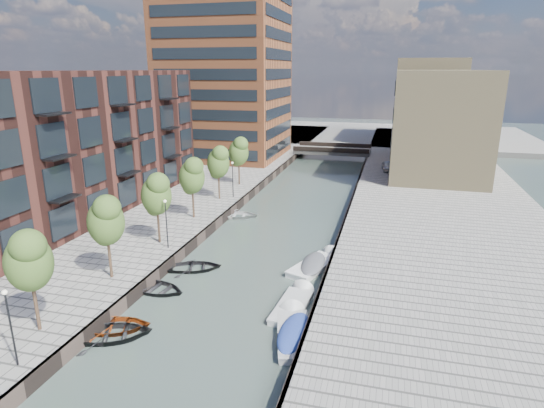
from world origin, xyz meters
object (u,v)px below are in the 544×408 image
at_px(bridge, 333,150).
at_px(tree_5, 218,161).
at_px(motorboat_4, 317,264).
at_px(sloop_0, 112,338).
at_px(sloop_2, 115,330).
at_px(sloop_1, 156,291).
at_px(motorboat_2, 295,304).
at_px(sloop_4, 195,270).
at_px(car, 388,166).
at_px(tree_1, 28,259).
at_px(tree_2, 106,219).
at_px(tree_4, 192,175).
at_px(motorboat_3, 293,331).
at_px(tree_3, 156,193).
at_px(sloop_3, 237,217).
at_px(tree_6, 239,151).

distance_m(bridge, tree_5, 34.30).
xyz_separation_m(bridge, motorboat_4, (4.93, -46.43, -1.16)).
bearing_deg(sloop_0, sloop_2, -1.41).
distance_m(tree_5, sloop_1, 21.35).
distance_m(sloop_1, motorboat_2, 9.95).
xyz_separation_m(sloop_1, motorboat_2, (9.94, 0.55, 0.10)).
relative_size(sloop_2, motorboat_2, 0.83).
bearing_deg(sloop_1, bridge, 1.13).
distance_m(sloop_4, car, 39.18).
distance_m(tree_1, motorboat_4, 20.45).
height_order(tree_2, motorboat_4, tree_2).
bearing_deg(sloop_4, sloop_2, 152.61).
xyz_separation_m(tree_5, motorboat_2, (13.04, -19.89, -5.21)).
bearing_deg(sloop_4, tree_1, 139.49).
relative_size(tree_4, motorboat_3, 1.04).
bearing_deg(bridge, tree_1, -97.93).
bearing_deg(tree_3, sloop_4, -29.57).
bearing_deg(sloop_3, motorboat_3, -161.51).
bearing_deg(motorboat_2, sloop_0, -145.86).
relative_size(tree_4, tree_5, 1.00).
height_order(tree_3, car, tree_3).
distance_m(sloop_1, sloop_3, 17.41).
distance_m(sloop_3, sloop_4, 13.41).
relative_size(tree_3, sloop_0, 1.26).
relative_size(tree_1, sloop_0, 1.26).
bearing_deg(sloop_2, bridge, -26.00).
relative_size(tree_1, sloop_2, 1.37).
bearing_deg(motorboat_4, sloop_0, -127.59).
height_order(sloop_2, motorboat_3, motorboat_3).
xyz_separation_m(tree_4, motorboat_3, (13.69, -16.31, -5.09)).
height_order(bridge, motorboat_3, bridge).
bearing_deg(tree_1, sloop_2, 37.87).
xyz_separation_m(tree_3, tree_5, (0.00, 14.00, 0.00)).
relative_size(tree_1, motorboat_2, 1.14).
relative_size(bridge, motorboat_2, 2.48).
relative_size(bridge, tree_2, 2.18).
bearing_deg(sloop_4, tree_6, -10.28).
height_order(sloop_3, motorboat_2, motorboat_2).
bearing_deg(motorboat_2, bridge, 94.90).
distance_m(tree_1, sloop_2, 6.61).
distance_m(tree_2, sloop_3, 18.99).
xyz_separation_m(sloop_1, sloop_3, (0.00, 17.41, 0.00)).
bearing_deg(car, motorboat_3, -103.45).
height_order(tree_3, sloop_3, tree_3).
xyz_separation_m(tree_1, motorboat_2, (13.04, 8.11, -5.21)).
xyz_separation_m(sloop_0, sloop_2, (-0.34, 0.81, 0.00)).
bearing_deg(motorboat_4, sloop_4, -162.16).
bearing_deg(sloop_4, tree_4, 3.69).
xyz_separation_m(tree_2, sloop_1, (3.10, 0.56, -5.31)).
xyz_separation_m(sloop_3, motorboat_2, (9.94, -16.86, 0.10)).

